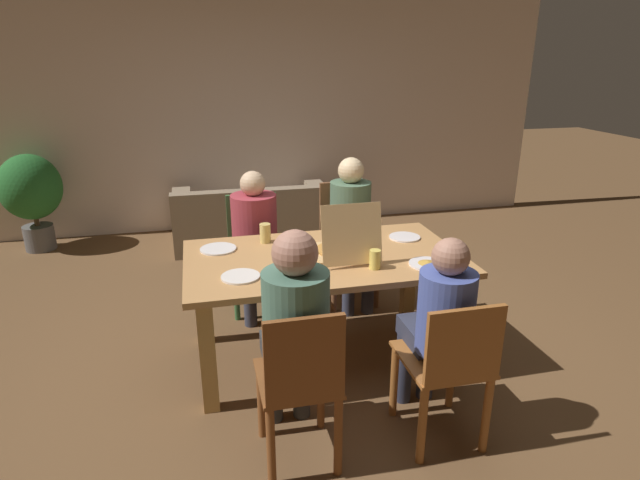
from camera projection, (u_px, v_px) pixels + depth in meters
The scene contains 20 objects.
ground_plane at pixel (323, 356), 3.69m from camera, with size 20.00×20.00×0.00m, color brown.
back_wall at pixel (259, 113), 6.16m from camera, with size 7.04×0.12×2.70m, color beige.
dining_table at pixel (323, 272), 3.47m from camera, with size 1.79×1.03×0.76m.
chair_0 at pixel (346, 238), 4.45m from camera, with size 0.43×0.45×0.99m.
person_0 at pixel (352, 220), 4.25m from camera, with size 0.33×0.48×1.23m.
chair_1 at pixel (300, 384), 2.55m from camera, with size 0.40×0.43×0.91m.
person_1 at pixel (294, 326), 2.59m from camera, with size 0.33×0.52×1.25m.
chair_2 at pixel (449, 366), 2.72m from camera, with size 0.42×0.46×0.88m.
person_2 at pixel (438, 319), 2.79m from camera, with size 0.30×0.51×1.15m.
chair_3 at pixel (254, 248), 4.29m from camera, with size 0.43×0.39×0.94m.
person_3 at pixel (255, 231), 4.11m from camera, with size 0.36×0.51×1.16m.
pizza_box_0 at pixel (343, 248), 3.41m from camera, with size 0.38×0.46×0.39m.
plate_0 at pixel (241, 276), 3.09m from camera, with size 0.23×0.23×0.01m.
plate_1 at pixel (218, 249), 3.53m from camera, with size 0.24×0.24×0.01m.
plate_2 at pixel (405, 237), 3.75m from camera, with size 0.22×0.22×0.01m.
plate_3 at pixel (428, 263), 3.27m from camera, with size 0.23×0.23×0.03m.
drinking_glass_0 at pixel (265, 233), 3.65m from camera, with size 0.08×0.08×0.13m, color #DCBF67.
drinking_glass_1 at pixel (375, 259), 3.20m from camera, with size 0.07×0.07×0.12m, color #E1CB5A.
couch at pixel (254, 220), 5.86m from camera, with size 1.74×0.91×0.68m.
potted_plant at pixel (31, 192), 5.48m from camera, with size 0.63×0.63×1.04m.
Camera 1 is at (-0.76, -3.10, 2.01)m, focal length 29.41 mm.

